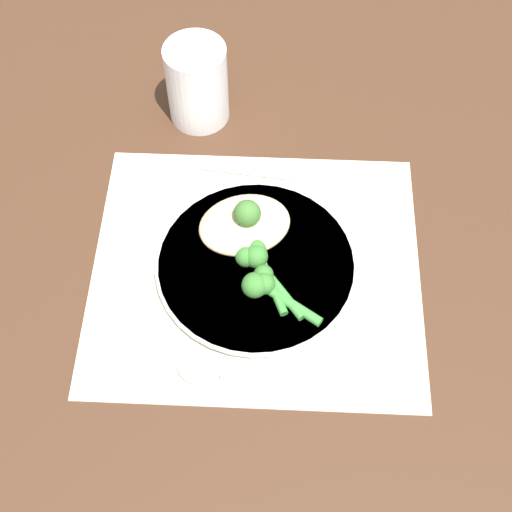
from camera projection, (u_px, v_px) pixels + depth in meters
ground_plane at (256, 270)px, 0.86m from camera, size 3.00×3.00×0.00m
placemat at (256, 269)px, 0.86m from camera, size 0.40×0.35×0.00m
plate at (256, 265)px, 0.85m from camera, size 0.24×0.24×0.01m
chicken_fillet at (245, 225)px, 0.86m from camera, size 0.13×0.12×0.03m
pesto_dollop_primary at (247, 213)px, 0.84m from camera, size 0.03×0.03×0.03m
broccoli_stalk_rear at (259, 243)px, 0.85m from camera, size 0.06×0.13×0.02m
broccoli_stalk_right at (258, 260)px, 0.84m from camera, size 0.08×0.10×0.03m
broccoli_stalk_left at (264, 286)px, 0.82m from camera, size 0.10×0.07×0.03m
knife at (278, 172)px, 0.94m from camera, size 0.21×0.04×0.01m
spoon at (216, 373)px, 0.79m from camera, size 0.17×0.04×0.01m
water_glass at (197, 84)px, 0.95m from camera, size 0.08×0.08×0.12m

